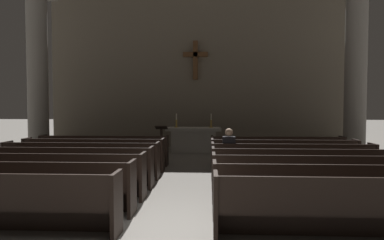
{
  "coord_description": "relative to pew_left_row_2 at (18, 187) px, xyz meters",
  "views": [
    {
      "loc": [
        0.61,
        -4.76,
        1.9
      ],
      "look_at": [
        0.0,
        7.46,
        1.37
      ],
      "focal_mm": 31.64,
      "sensor_mm": 36.0,
      "label": 1
    }
  ],
  "objects": [
    {
      "name": "pew_left_row_3",
      "position": [
        0.0,
        0.97,
        0.0
      ],
      "size": [
        4.06,
        0.5,
        0.95
      ],
      "color": "black",
      "rests_on": "ground"
    },
    {
      "name": "pew_left_row_7",
      "position": [
        0.0,
        4.85,
        0.0
      ],
      "size": [
        4.06,
        0.5,
        0.95
      ],
      "color": "black",
      "rests_on": "ground"
    },
    {
      "name": "pew_left_row_6",
      "position": [
        0.0,
        3.88,
        0.0
      ],
      "size": [
        4.06,
        0.5,
        0.95
      ],
      "color": "black",
      "rests_on": "ground"
    },
    {
      "name": "apse_with_cross",
      "position": [
        2.71,
        9.87,
        3.09
      ],
      "size": [
        13.31,
        0.46,
        7.13
      ],
      "color": "#706656",
      "rests_on": "ground"
    },
    {
      "name": "candlestick_left",
      "position": [
        2.01,
        7.87,
        0.7
      ],
      "size": [
        0.16,
        0.16,
        0.56
      ],
      "color": "#B79338",
      "rests_on": "altar"
    },
    {
      "name": "pew_right_row_4",
      "position": [
        5.42,
        1.94,
        0.0
      ],
      "size": [
        4.06,
        0.5,
        0.95
      ],
      "color": "black",
      "rests_on": "ground"
    },
    {
      "name": "lectern",
      "position": [
        1.57,
        6.67,
        0.07
      ],
      "size": [
        0.44,
        0.36,
        1.15
      ],
      "color": "black",
      "rests_on": "ground"
    },
    {
      "name": "ground_plane",
      "position": [
        2.71,
        -0.93,
        -0.48
      ],
      "size": [
        80.0,
        80.0,
        0.0
      ],
      "primitive_type": "plane",
      "color": "gray"
    },
    {
      "name": "pew_left_row_2",
      "position": [
        0.0,
        0.0,
        0.0
      ],
      "size": [
        4.06,
        0.5,
        0.95
      ],
      "color": "black",
      "rests_on": "ground"
    },
    {
      "name": "column_right_second",
      "position": [
        8.75,
        7.17,
        2.55
      ],
      "size": [
        1.16,
        1.16,
        6.23
      ],
      "color": "gray",
      "rests_on": "ground"
    },
    {
      "name": "pew_right_row_7",
      "position": [
        5.42,
        4.85,
        0.0
      ],
      "size": [
        4.06,
        0.5,
        0.95
      ],
      "color": "black",
      "rests_on": "ground"
    },
    {
      "name": "altar",
      "position": [
        2.71,
        7.87,
        0.06
      ],
      "size": [
        2.2,
        0.9,
        1.01
      ],
      "color": "#A8A399",
      "rests_on": "ground"
    },
    {
      "name": "pew_left_row_5",
      "position": [
        0.0,
        2.91,
        0.0
      ],
      "size": [
        4.06,
        0.5,
        0.95
      ],
      "color": "black",
      "rests_on": "ground"
    },
    {
      "name": "pew_right_row_6",
      "position": [
        5.42,
        3.88,
        0.0
      ],
      "size": [
        4.06,
        0.5,
        0.95
      ],
      "color": "black",
      "rests_on": "ground"
    },
    {
      "name": "pew_right_row_1",
      "position": [
        5.42,
        -0.97,
        0.0
      ],
      "size": [
        4.06,
        0.5,
        0.95
      ],
      "color": "black",
      "rests_on": "ground"
    },
    {
      "name": "candlestick_right",
      "position": [
        3.41,
        7.87,
        0.7
      ],
      "size": [
        0.16,
        0.16,
        0.56
      ],
      "color": "#B79338",
      "rests_on": "altar"
    },
    {
      "name": "lone_worshipper",
      "position": [
        3.83,
        2.95,
        0.22
      ],
      "size": [
        0.32,
        0.43,
        1.32
      ],
      "color": "#26262B",
      "rests_on": "ground"
    },
    {
      "name": "column_left_second",
      "position": [
        -3.32,
        7.17,
        2.55
      ],
      "size": [
        1.16,
        1.16,
        6.23
      ],
      "color": "gray",
      "rests_on": "ground"
    },
    {
      "name": "pew_right_row_5",
      "position": [
        5.42,
        2.91,
        0.0
      ],
      "size": [
        4.06,
        0.5,
        0.95
      ],
      "color": "black",
      "rests_on": "ground"
    },
    {
      "name": "pew_right_row_3",
      "position": [
        5.42,
        0.97,
        0.0
      ],
      "size": [
        4.06,
        0.5,
        0.95
      ],
      "color": "black",
      "rests_on": "ground"
    },
    {
      "name": "pew_left_row_4",
      "position": [
        0.0,
        1.94,
        0.0
      ],
      "size": [
        4.06,
        0.5,
        0.95
      ],
      "color": "black",
      "rests_on": "ground"
    },
    {
      "name": "pew_right_row_2",
      "position": [
        5.42,
        0.0,
        0.0
      ],
      "size": [
        4.06,
        0.5,
        0.95
      ],
      "color": "black",
      "rests_on": "ground"
    }
  ]
}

